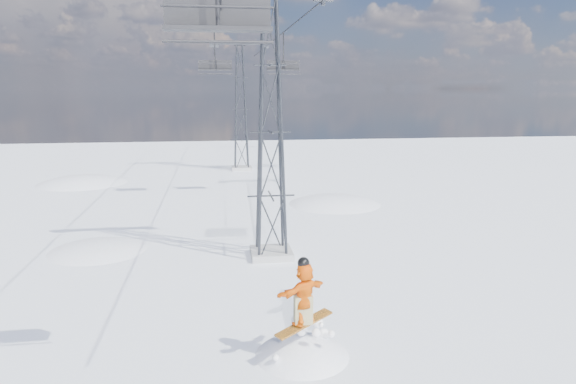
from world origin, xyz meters
The scene contains 8 objects.
ground centered at (0.00, 0.00, 0.00)m, with size 120.00×120.00×0.00m, color white.
snow_terrain centered at (-4.77, 21.24, -9.59)m, with size 39.00×37.00×22.00m.
lift_tower_near centered at (0.80, 8.00, 5.47)m, with size 5.20×1.80×11.43m.
lift_tower_far centered at (0.80, 33.00, 5.47)m, with size 5.20×1.80×11.43m.
haul_cables centered at (0.80, 19.50, 10.85)m, with size 4.46×51.00×0.06m.
lift_chair_near centered at (-1.40, -2.74, 8.71)m, with size 2.16×0.62×2.68m.
lift_chair_mid centered at (3.00, 20.41, 8.72)m, with size 2.14×0.62×2.65m.
lift_chair_far centered at (-1.40, 20.39, 8.72)m, with size 2.15×0.62×2.67m.
Camera 1 is at (-1.52, -13.61, 7.30)m, focal length 32.00 mm.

